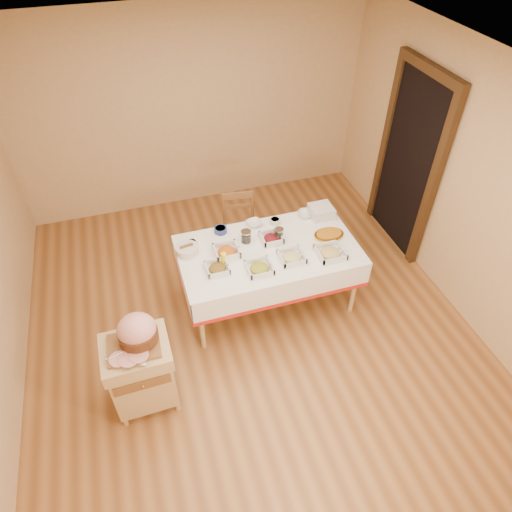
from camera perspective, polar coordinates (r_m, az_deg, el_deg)
The scene contains 23 objects.
room_shell at distance 4.00m, azimuth -1.01°, elevation 3.11°, with size 5.00×5.00×5.00m.
doorway at distance 5.64m, azimuth 18.62°, elevation 11.24°, with size 0.09×1.10×2.20m.
dining_table at distance 4.74m, azimuth 1.53°, elevation -0.59°, with size 1.82×1.02×0.76m.
butcher_cart at distance 4.17m, azimuth -14.15°, elevation -13.78°, with size 0.57×0.48×0.79m.
dining_chair at distance 5.38m, azimuth -2.02°, elevation 3.45°, with size 0.44×0.43×0.87m.
ham_on_board at distance 3.82m, azimuth -14.71°, elevation -9.27°, with size 0.45×0.43×0.29m.
serving_dish_a at distance 4.40m, azimuth -4.86°, elevation -1.54°, with size 0.22×0.22×0.10m.
serving_dish_b at distance 4.38m, azimuth 0.42°, elevation -1.53°, with size 0.24×0.24×0.10m.
serving_dish_c at distance 4.51m, azimuth 4.49°, elevation -0.14°, with size 0.24×0.24×0.10m.
serving_dish_d at distance 4.60m, azimuth 9.29°, elevation 0.42°, with size 0.27×0.27×0.10m.
serving_dish_e at distance 4.56m, azimuth -3.68°, elevation 0.56°, with size 0.25×0.24×0.12m.
serving_dish_f at distance 4.71m, azimuth 1.94°, elevation 2.24°, with size 0.22×0.21×0.10m.
small_bowl_left at distance 4.70m, azimuth -8.03°, elevation 1.59°, with size 0.11×0.11×0.05m.
small_bowl_mid at distance 4.83m, azimuth -4.46°, elevation 3.31°, with size 0.14×0.14×0.06m.
small_bowl_right at distance 4.94m, azimuth 2.39°, elevation 4.42°, with size 0.11×0.11×0.06m.
bowl_white_imported at distance 4.92m, azimuth -0.23°, elevation 4.11°, with size 0.16×0.16×0.04m, color silver.
bowl_small_imported at distance 5.07m, azimuth 6.20°, elevation 5.25°, with size 0.17×0.17×0.05m, color silver.
preserve_jar_left at distance 4.68m, azimuth -1.25°, elevation 2.39°, with size 0.11×0.11×0.14m.
preserve_jar_right at distance 4.73m, azimuth 2.88°, elevation 2.73°, with size 0.10×0.10×0.12m.
mustard_bottle at distance 4.43m, azimuth -4.06°, elevation -0.26°, with size 0.05×0.05×0.17m.
bread_basket at distance 4.61m, azimuth -8.62°, elevation 0.78°, with size 0.23×0.23×0.10m.
plate_stack at distance 5.08m, azimuth 8.15°, elevation 5.55°, with size 0.24×0.24×0.12m.
brass_platter at distance 4.84m, azimuth 9.10°, elevation 2.65°, with size 0.32×0.23×0.04m.
Camera 1 is at (-0.86, -2.98, 3.82)m, focal length 32.00 mm.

